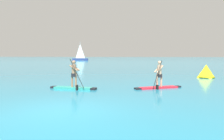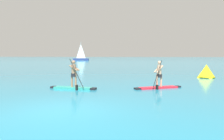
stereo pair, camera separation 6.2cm
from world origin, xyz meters
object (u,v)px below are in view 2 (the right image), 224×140
at_px(paddleboarder_mid_center, 73,82).
at_px(race_marker_buoy, 206,72).
at_px(paddleboarder_far_right, 158,82).
at_px(sailboat_left_horizon, 81,58).

relative_size(paddleboarder_mid_center, race_marker_buoy, 1.89).
distance_m(paddleboarder_mid_center, race_marker_buoy, 12.46).
xyz_separation_m(paddleboarder_far_right, race_marker_buoy, (4.50, 6.92, 0.12)).
height_order(paddleboarder_mid_center, race_marker_buoy, paddleboarder_mid_center).
height_order(paddleboarder_mid_center, sailboat_left_horizon, sailboat_left_horizon).
relative_size(race_marker_buoy, sailboat_left_horizon, 0.23).
distance_m(paddleboarder_far_right, race_marker_buoy, 8.26).
relative_size(paddleboarder_mid_center, paddleboarder_far_right, 1.00).
distance_m(paddleboarder_far_right, sailboat_left_horizon, 67.96).
distance_m(race_marker_buoy, sailboat_left_horizon, 63.55).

